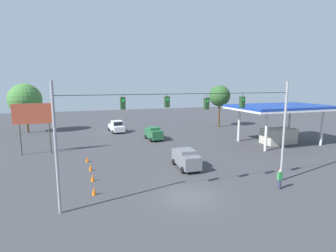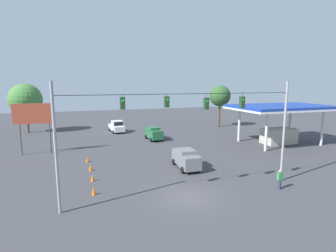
# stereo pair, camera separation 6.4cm
# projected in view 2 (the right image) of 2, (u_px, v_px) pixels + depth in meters

# --- Properties ---
(ground_plane) EXTENTS (140.00, 140.00, 0.00)m
(ground_plane) POSITION_uv_depth(u_px,v_px,m) (189.00, 197.00, 20.19)
(ground_plane) COLOR #3D3D42
(overhead_signal_span) EXTENTS (18.65, 0.38, 8.85)m
(overhead_signal_span) POSITION_uv_depth(u_px,v_px,m) (187.00, 126.00, 19.80)
(overhead_signal_span) COLOR #939399
(overhead_signal_span) RESTS_ON ground_plane
(sedan_green_oncoming_deep) EXTENTS (2.17, 4.05, 2.00)m
(sedan_green_oncoming_deep) POSITION_uv_depth(u_px,v_px,m) (154.00, 133.00, 40.62)
(sedan_green_oncoming_deep) COLOR #236038
(sedan_green_oncoming_deep) RESTS_ON ground_plane
(sedan_grey_crossing_near) EXTENTS (2.09, 4.45, 1.99)m
(sedan_grey_crossing_near) POSITION_uv_depth(u_px,v_px,m) (186.00, 158.00, 26.98)
(sedan_grey_crossing_near) COLOR slate
(sedan_grey_crossing_near) RESTS_ON ground_plane
(pickup_truck_white_withflow_deep) EXTENTS (2.53, 5.20, 2.12)m
(pickup_truck_white_withflow_deep) POSITION_uv_depth(u_px,v_px,m) (117.00, 127.00, 47.16)
(pickup_truck_white_withflow_deep) COLOR silver
(pickup_truck_white_withflow_deep) RESTS_ON ground_plane
(traffic_cone_nearest) EXTENTS (0.33, 0.33, 0.68)m
(traffic_cone_nearest) POSITION_uv_depth(u_px,v_px,m) (94.00, 191.00, 20.57)
(traffic_cone_nearest) COLOR orange
(traffic_cone_nearest) RESTS_ON ground_plane
(traffic_cone_second) EXTENTS (0.33, 0.33, 0.68)m
(traffic_cone_second) POSITION_uv_depth(u_px,v_px,m) (92.00, 178.00, 23.43)
(traffic_cone_second) COLOR orange
(traffic_cone_second) RESTS_ON ground_plane
(traffic_cone_third) EXTENTS (0.33, 0.33, 0.68)m
(traffic_cone_third) POSITION_uv_depth(u_px,v_px,m) (91.00, 167.00, 26.28)
(traffic_cone_third) COLOR orange
(traffic_cone_third) RESTS_ON ground_plane
(traffic_cone_fourth) EXTENTS (0.33, 0.33, 0.68)m
(traffic_cone_fourth) POSITION_uv_depth(u_px,v_px,m) (87.00, 159.00, 29.17)
(traffic_cone_fourth) COLOR orange
(traffic_cone_fourth) RESTS_ON ground_plane
(gas_station) EXTENTS (13.68, 8.76, 5.58)m
(gas_station) POSITION_uv_depth(u_px,v_px,m) (280.00, 116.00, 37.74)
(gas_station) COLOR navy
(gas_station) RESTS_ON ground_plane
(roadside_billboard) EXTENTS (4.70, 0.16, 6.29)m
(roadside_billboard) POSITION_uv_depth(u_px,v_px,m) (34.00, 117.00, 31.83)
(roadside_billboard) COLOR #4C473D
(roadside_billboard) RESTS_ON ground_plane
(pedestrian) EXTENTS (0.40, 0.28, 1.68)m
(pedestrian) POSITION_uv_depth(u_px,v_px,m) (280.00, 179.00, 21.61)
(pedestrian) COLOR #2D334C
(pedestrian) RESTS_ON ground_plane
(tree_horizon_left) EXTENTS (5.56, 5.56, 8.68)m
(tree_horizon_left) POSITION_uv_depth(u_px,v_px,m) (26.00, 100.00, 45.66)
(tree_horizon_left) COLOR brown
(tree_horizon_left) RESTS_ON ground_plane
(tree_horizon_right) EXTENTS (4.17, 4.17, 8.33)m
(tree_horizon_right) POSITION_uv_depth(u_px,v_px,m) (220.00, 96.00, 52.03)
(tree_horizon_right) COLOR #4C3823
(tree_horizon_right) RESTS_ON ground_plane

